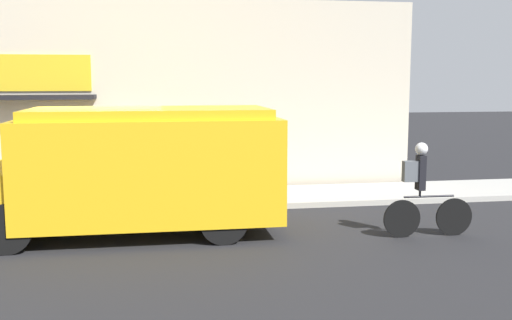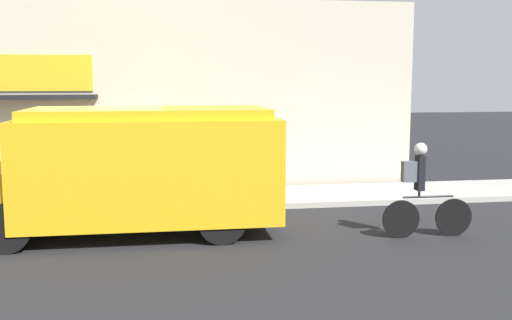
{
  "view_description": "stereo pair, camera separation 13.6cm",
  "coord_description": "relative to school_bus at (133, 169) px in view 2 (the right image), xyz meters",
  "views": [
    {
      "loc": [
        1.13,
        -12.26,
        2.75
      ],
      "look_at": [
        3.16,
        -0.2,
        1.1
      ],
      "focal_mm": 42.0,
      "sensor_mm": 36.0,
      "label": 1
    },
    {
      "loc": [
        1.26,
        -12.28,
        2.75
      ],
      "look_at": [
        3.16,
        -0.2,
        1.1
      ],
      "focal_mm": 42.0,
      "sensor_mm": 36.0,
      "label": 2
    }
  ],
  "objects": [
    {
      "name": "school_bus",
      "position": [
        0.0,
        0.0,
        0.0
      ],
      "size": [
        5.59,
        2.6,
        2.25
      ],
      "rotation": [
        0.0,
        0.0,
        0.0
      ],
      "color": "yellow",
      "rests_on": "ground_plane"
    },
    {
      "name": "cyclist",
      "position": [
        4.98,
        -1.04,
        -0.37
      ],
      "size": [
        1.64,
        0.22,
        1.67
      ],
      "rotation": [
        0.0,
        0.0,
        -0.02
      ],
      "color": "black",
      "rests_on": "ground_plane"
    },
    {
      "name": "ground_plane",
      "position": [
        -0.73,
        1.58,
        -1.18
      ],
      "size": [
        70.0,
        70.0,
        0.0
      ],
      "primitive_type": "plane",
      "color": "#232326"
    },
    {
      "name": "sidewalk",
      "position": [
        -0.73,
        2.65,
        -1.12
      ],
      "size": [
        28.0,
        2.14,
        0.12
      ],
      "color": "#ADAAA3",
      "rests_on": "ground_plane"
    },
    {
      "name": "storefront",
      "position": [
        -0.82,
        3.98,
        1.17
      ],
      "size": [
        15.19,
        0.86,
        4.68
      ],
      "color": "beige",
      "rests_on": "ground_plane"
    }
  ]
}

